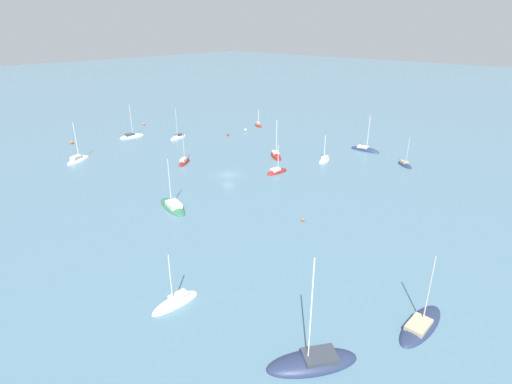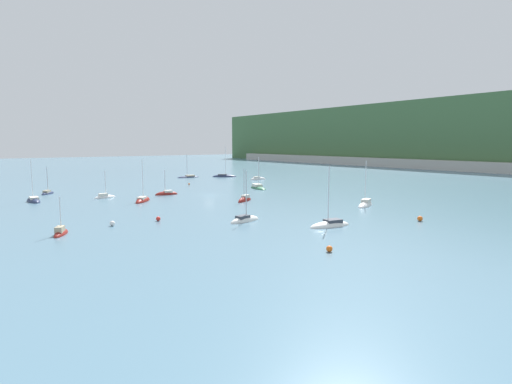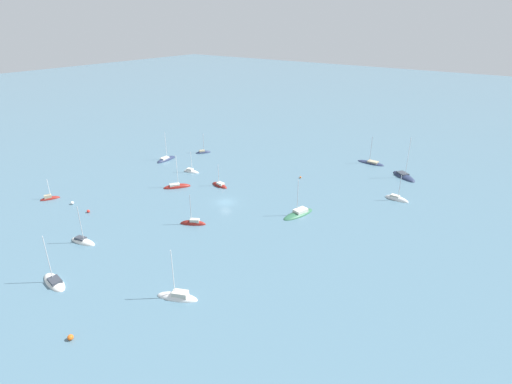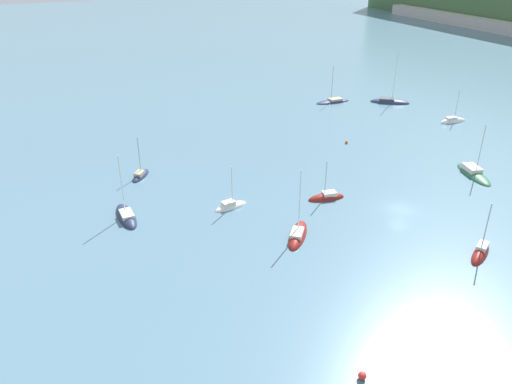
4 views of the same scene
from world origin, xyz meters
name	(u,v)px [view 2 (image 2 of 4)]	position (x,y,z in m)	size (l,w,h in m)	color
ground_plane	(209,195)	(0.00, 0.00, 0.00)	(600.00, 600.00, 0.00)	slate
shore_town_strip	(477,167)	(0.00, 132.73, 2.24)	(344.18, 6.00, 4.49)	#B7B2A8
sailboat_0	(188,177)	(-48.54, 18.67, 0.08)	(2.90, 8.62, 9.01)	#232D4C
sailboat_1	(330,226)	(42.43, -3.03, 0.09)	(3.53, 7.31, 9.96)	white
sailboat_2	(258,179)	(-26.25, 33.89, 0.08)	(2.18, 6.15, 7.64)	white
sailboat_3	(258,188)	(-4.73, 18.08, 0.13)	(9.33, 5.04, 9.41)	#2D6647
sailboat_4	(224,177)	(-42.92, 30.56, 0.08)	(7.87, 9.09, 12.64)	#232D4C
sailboat_5	(48,194)	(-25.55, -31.09, 0.10)	(5.12, 4.30, 7.30)	#232D4C
sailboat_6	(365,205)	(32.80, 17.19, 0.13)	(4.66, 7.21, 9.90)	white
sailboat_7	(167,194)	(-6.99, -7.90, 0.08)	(2.68, 5.74, 6.96)	maroon
sailboat_8	(34,201)	(-13.18, -35.66, 0.08)	(7.71, 2.54, 9.93)	#232D4C
sailboat_9	(143,201)	(0.48, -16.59, 0.08)	(6.97, 6.11, 10.03)	maroon
sailboat_10	(245,201)	(12.98, 1.49, 0.11)	(4.26, 5.67, 8.07)	maroon
sailboat_11	(105,197)	(-10.14, -21.64, 0.11)	(2.60, 5.24, 6.88)	white
sailboat_12	(61,234)	(24.51, -37.02, 0.13)	(4.74, 3.25, 5.94)	maroon
sailboat_13	(245,221)	(31.73, -11.31, 0.08)	(3.03, 6.37, 9.02)	white
mooring_buoy_0	(329,249)	(52.41, -13.66, 0.37)	(0.74, 0.74, 0.74)	orange
mooring_buoy_1	(158,219)	(23.21, -22.40, 0.36)	(0.72, 0.72, 0.72)	red
mooring_buoy_2	(189,184)	(-24.75, 7.03, 0.27)	(0.54, 0.54, 0.54)	orange
mooring_buoy_3	(420,219)	(48.19, 11.56, 0.42)	(0.85, 0.85, 0.85)	orange
mooring_buoy_4	(112,223)	(22.90, -29.58, 0.40)	(0.79, 0.79, 0.79)	white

